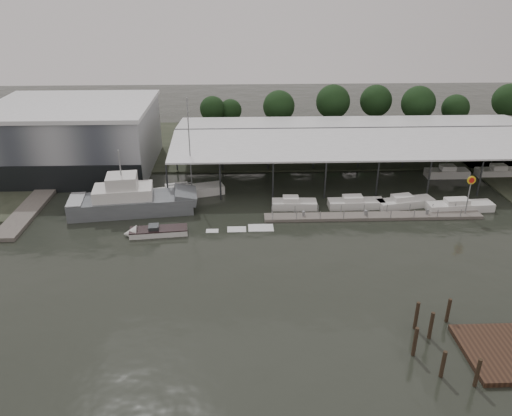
{
  "coord_description": "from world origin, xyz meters",
  "views": [
    {
      "loc": [
        -2.11,
        -47.24,
        27.97
      ],
      "look_at": [
        -0.14,
        8.04,
        2.5
      ],
      "focal_mm": 35.0,
      "sensor_mm": 36.0,
      "label": 1
    }
  ],
  "objects_px": {
    "shell_fuel_sign": "(470,188)",
    "speedboat_underway": "(153,232)",
    "grey_trawler": "(133,201)",
    "white_sailboat": "(187,191)"
  },
  "relations": [
    {
      "from": "shell_fuel_sign",
      "to": "white_sailboat",
      "type": "distance_m",
      "value": 37.52
    },
    {
      "from": "grey_trawler",
      "to": "speedboat_underway",
      "type": "height_order",
      "value": "grey_trawler"
    },
    {
      "from": "shell_fuel_sign",
      "to": "white_sailboat",
      "type": "relative_size",
      "value": 0.39
    },
    {
      "from": "grey_trawler",
      "to": "white_sailboat",
      "type": "relative_size",
      "value": 1.2
    },
    {
      "from": "shell_fuel_sign",
      "to": "speedboat_underway",
      "type": "xyz_separation_m",
      "value": [
        -39.53,
        -3.78,
        -3.53
      ]
    },
    {
      "from": "white_sailboat",
      "to": "shell_fuel_sign",
      "type": "bearing_deg",
      "value": -28.43
    },
    {
      "from": "grey_trawler",
      "to": "white_sailboat",
      "type": "height_order",
      "value": "white_sailboat"
    },
    {
      "from": "grey_trawler",
      "to": "shell_fuel_sign",
      "type": "bearing_deg",
      "value": -10.91
    },
    {
      "from": "shell_fuel_sign",
      "to": "speedboat_underway",
      "type": "distance_m",
      "value": 39.86
    },
    {
      "from": "white_sailboat",
      "to": "speedboat_underway",
      "type": "xyz_separation_m",
      "value": [
        -3.03,
        -11.84,
        -0.26
      ]
    }
  ]
}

